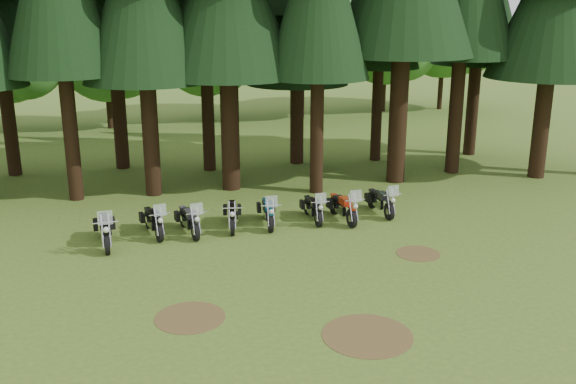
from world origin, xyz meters
name	(u,v)px	position (x,y,z in m)	size (l,w,h in m)	color
ground	(285,274)	(0.00, 0.00, 0.00)	(120.00, 120.00, 0.00)	#3E5A1F
decid_2	(9,51)	(-10.43, 24.78, 4.95)	(6.72, 6.53, 8.40)	black
decid_3	(110,56)	(-4.71, 25.13, 4.51)	(6.12, 5.95, 7.65)	black
decid_4	(208,55)	(1.58, 26.32, 4.37)	(5.93, 5.76, 7.41)	black
decid_5	(309,26)	(8.29, 25.71, 6.23)	(8.45, 8.21, 10.56)	black
decid_6	(391,39)	(14.85, 27.01, 5.20)	(7.06, 6.86, 8.82)	black
decid_7	(451,24)	(19.46, 26.83, 6.22)	(8.44, 8.20, 10.55)	black
dirt_patch_0	(190,317)	(-3.00, -2.00, 0.01)	(1.80, 1.80, 0.01)	#4C3D1E
dirt_patch_1	(418,254)	(4.50, 0.50, 0.01)	(1.40, 1.40, 0.01)	#4C3D1E
dirt_patch_2	(367,335)	(1.00, -4.00, 0.01)	(2.20, 2.20, 0.01)	#4C3D1E
motorcycle_0	(105,230)	(-5.09, 3.80, 0.51)	(0.50, 2.44, 1.53)	black
motorcycle_1	(153,222)	(-3.50, 4.42, 0.46)	(0.67, 2.21, 1.39)	black
motorcycle_2	(189,221)	(-2.31, 4.22, 0.47)	(0.63, 2.22, 1.40)	black
motorcycle_3	(232,215)	(-0.77, 4.47, 0.45)	(0.50, 2.18, 0.89)	black
motorcycle_4	(268,213)	(0.51, 4.41, 0.47)	(0.53, 2.23, 1.40)	black
motorcycle_5	(313,209)	(2.22, 4.49, 0.44)	(0.39, 2.10, 1.32)	black
motorcycle_6	(343,208)	(3.27, 4.18, 0.49)	(0.49, 2.32, 1.46)	black
motorcycle_7	(381,202)	(4.91, 4.59, 0.46)	(0.42, 2.20, 1.38)	black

